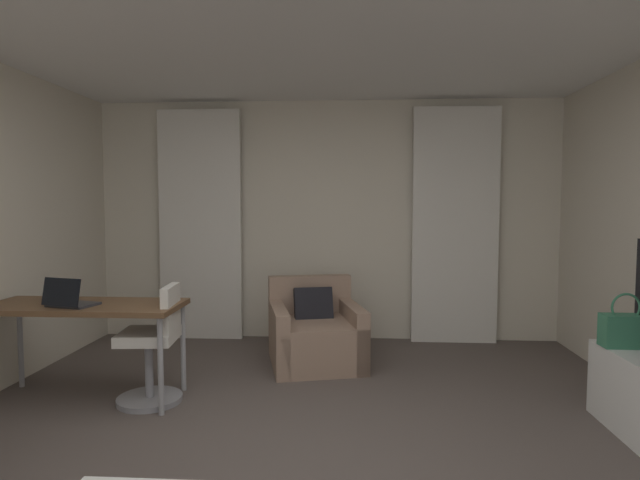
% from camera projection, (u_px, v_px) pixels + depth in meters
% --- Properties ---
extents(ground_plane, '(12.00, 12.00, 0.00)m').
position_uv_depth(ground_plane, '(298.00, 480.00, 2.80)').
color(ground_plane, '#564C47').
extents(wall_window, '(5.12, 0.06, 2.60)m').
position_uv_depth(wall_window, '(326.00, 221.00, 5.72)').
color(wall_window, beige).
rests_on(wall_window, ground).
extents(curtain_left_panel, '(0.90, 0.06, 2.50)m').
position_uv_depth(curtain_left_panel, '(200.00, 225.00, 5.68)').
color(curtain_left_panel, silver).
rests_on(curtain_left_panel, ground).
extents(curtain_right_panel, '(0.90, 0.06, 2.50)m').
position_uv_depth(curtain_right_panel, '(455.00, 226.00, 5.51)').
color(curtain_right_panel, silver).
rests_on(curtain_right_panel, ground).
extents(armchair, '(0.99, 1.04, 0.78)m').
position_uv_depth(armchair, '(315.00, 335.00, 4.83)').
color(armchair, '#997A66').
rests_on(armchair, ground).
extents(desk, '(1.44, 0.59, 0.74)m').
position_uv_depth(desk, '(84.00, 312.00, 3.89)').
color(desk, brown).
rests_on(desk, ground).
extents(desk_chair, '(0.48, 0.48, 0.88)m').
position_uv_depth(desk_chair, '(154.00, 350.00, 3.88)').
color(desk_chair, gray).
rests_on(desk_chair, ground).
extents(laptop, '(0.37, 0.32, 0.22)m').
position_uv_depth(laptop, '(69.00, 300.00, 3.78)').
color(laptop, '#2D2D33').
rests_on(laptop, desk).
extents(handbag_primary, '(0.30, 0.14, 0.37)m').
position_uv_depth(handbag_primary, '(625.00, 329.00, 3.49)').
color(handbag_primary, '#387F5B').
rests_on(handbag_primary, tv_console).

